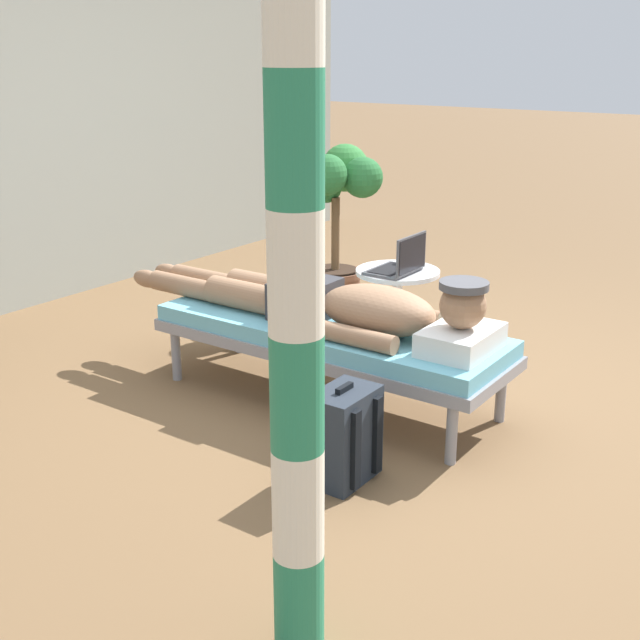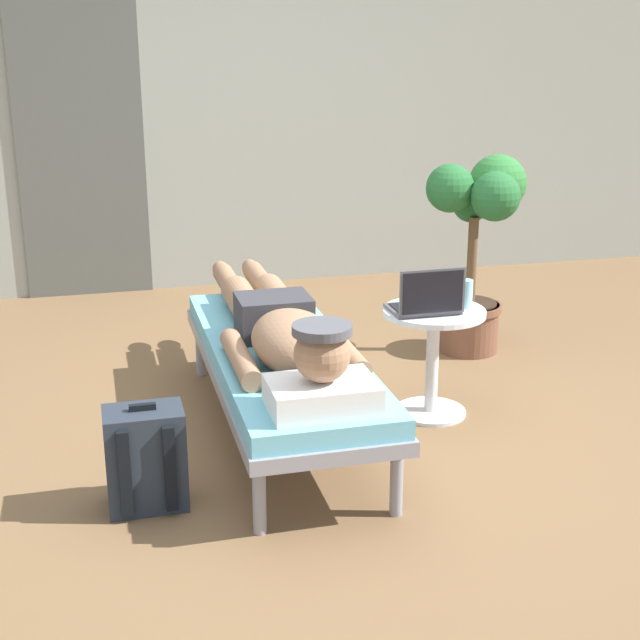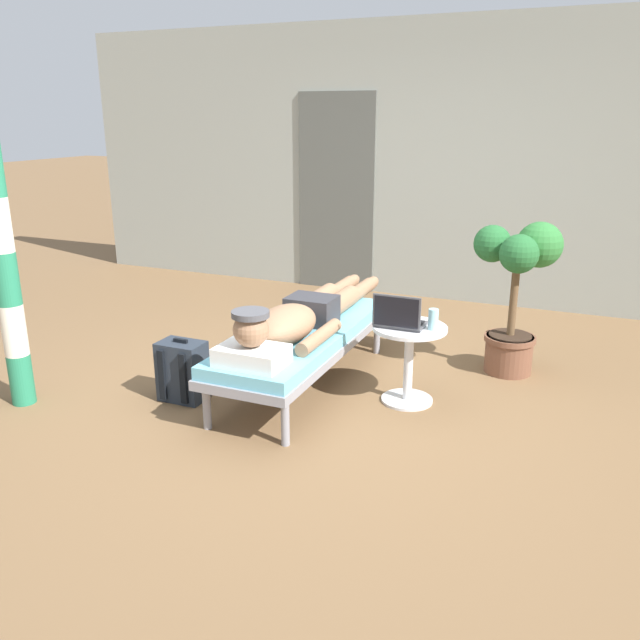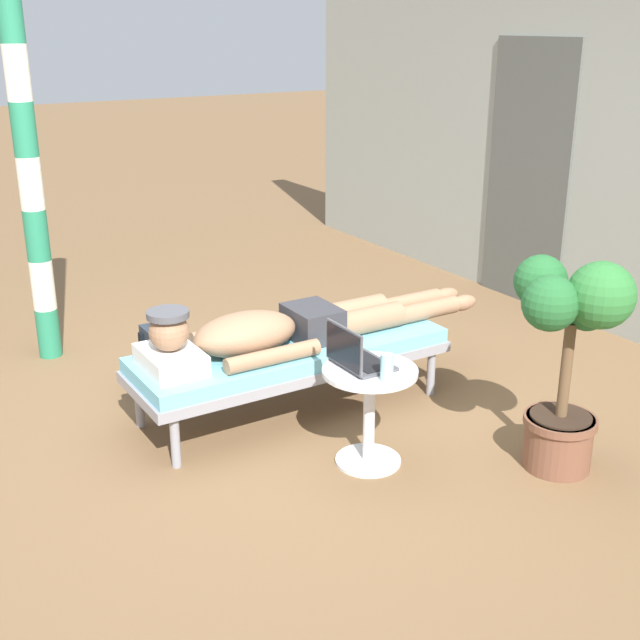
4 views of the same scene
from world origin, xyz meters
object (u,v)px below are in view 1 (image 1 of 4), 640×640
(laptop, at_px, (401,263))
(lounge_chair, at_px, (329,336))
(person_reclining, at_px, (338,305))
(porch_post, at_px, (296,273))
(potted_plant, at_px, (340,213))
(side_table, at_px, (397,298))
(drink_glass, at_px, (412,253))
(backpack, at_px, (343,436))

(laptop, bearing_deg, lounge_chair, 178.57)
(person_reclining, relative_size, porch_post, 0.92)
(potted_plant, relative_size, porch_post, 0.47)
(side_table, bearing_deg, potted_plant, 54.13)
(side_table, height_order, drink_glass, drink_glass)
(potted_plant, bearing_deg, drink_glass, -117.56)
(laptop, distance_m, drink_glass, 0.21)
(lounge_chair, height_order, potted_plant, potted_plant)
(side_table, xyz_separation_m, potted_plant, (0.56, 0.77, 0.32))
(backpack, xyz_separation_m, potted_plant, (1.94, 1.32, 0.48))
(person_reclining, height_order, side_table, person_reclining)
(person_reclining, bearing_deg, porch_post, -149.50)
(laptop, bearing_deg, potted_plant, 53.09)
(drink_glass, relative_size, backpack, 0.32)
(porch_post, bearing_deg, side_table, 23.70)
(porch_post, bearing_deg, laptop, 23.17)
(drink_glass, bearing_deg, porch_post, -157.77)
(person_reclining, relative_size, laptop, 7.00)
(person_reclining, relative_size, side_table, 4.15)
(backpack, distance_m, porch_post, 1.44)
(side_table, xyz_separation_m, laptop, (-0.06, -0.05, 0.23))
(lounge_chair, bearing_deg, backpack, -141.30)
(person_reclining, height_order, porch_post, porch_post)
(lounge_chair, relative_size, drink_glass, 13.76)
(side_table, xyz_separation_m, porch_post, (-2.32, -1.02, 0.82))
(lounge_chair, distance_m, drink_glass, 0.92)
(side_table, relative_size, potted_plant, 0.47)
(backpack, xyz_separation_m, porch_post, (-0.94, -0.47, 0.98))
(person_reclining, relative_size, drink_glass, 16.12)
(drink_glass, distance_m, backpack, 1.67)
(person_reclining, bearing_deg, laptop, 3.00)
(lounge_chair, height_order, person_reclining, person_reclining)
(laptop, xyz_separation_m, porch_post, (-2.26, -0.97, 0.60))
(lounge_chair, xyz_separation_m, drink_glass, (0.89, 0.03, 0.25))
(lounge_chair, bearing_deg, potted_plant, 31.80)
(side_table, height_order, potted_plant, potted_plant)
(side_table, relative_size, backpack, 1.23)
(lounge_chair, bearing_deg, laptop, -1.43)
(drink_glass, xyz_separation_m, potted_plant, (0.41, 0.78, 0.09))
(potted_plant, height_order, porch_post, porch_post)
(side_table, height_order, backpack, side_table)
(lounge_chair, relative_size, backpack, 4.37)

